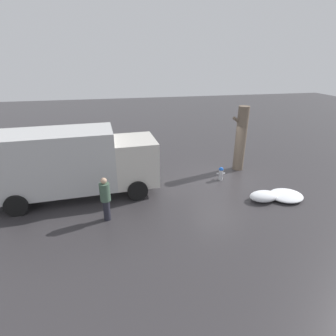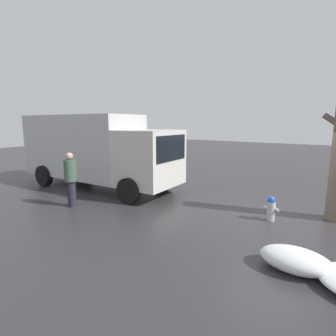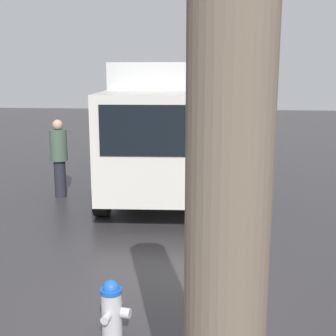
# 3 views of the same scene
# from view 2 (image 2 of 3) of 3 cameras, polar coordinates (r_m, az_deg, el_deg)

# --- Properties ---
(ground_plane) EXTENTS (60.00, 60.00, 0.00)m
(ground_plane) POSITION_cam_2_polar(r_m,az_deg,el_deg) (8.14, 21.35, -10.59)
(ground_plane) COLOR #333033
(fire_hydrant) EXTENTS (0.43, 0.33, 0.71)m
(fire_hydrant) POSITION_cam_2_polar(r_m,az_deg,el_deg) (8.03, 21.53, -8.15)
(fire_hydrant) COLOR #B7B7BC
(fire_hydrant) RESTS_ON ground_plane
(delivery_truck) EXTENTS (7.36, 2.81, 3.06)m
(delivery_truck) POSITION_cam_2_polar(r_m,az_deg,el_deg) (11.55, -15.47, 4.11)
(delivery_truck) COLOR beige
(delivery_truck) RESTS_ON ground_plane
(pedestrian) EXTENTS (0.39, 0.39, 1.80)m
(pedestrian) POSITION_cam_2_polar(r_m,az_deg,el_deg) (9.13, -20.43, -1.93)
(pedestrian) COLOR #23232D
(pedestrian) RESTS_ON ground_plane
(snow_pile_by_hydrant) EXTENTS (1.28, 0.81, 0.42)m
(snow_pile_by_hydrant) POSITION_cam_2_polar(r_m,az_deg,el_deg) (5.72, 25.97, -17.55)
(snow_pile_by_hydrant) COLOR white
(snow_pile_by_hydrant) RESTS_ON ground_plane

